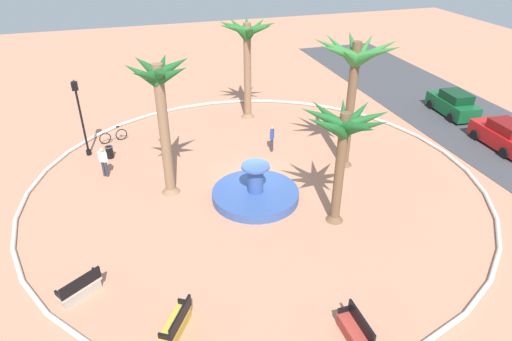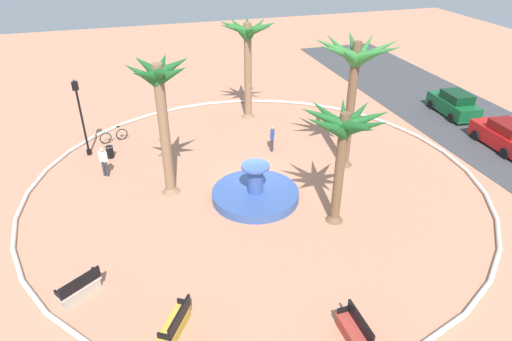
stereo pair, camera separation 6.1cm
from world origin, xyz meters
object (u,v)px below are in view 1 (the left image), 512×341
(palm_tree_near_fountain, at_px, (247,43))
(trash_bin, at_px, (110,152))
(bench_east, at_px, (80,289))
(parked_car_leftmost, at_px, (453,104))
(person_cyclist_photo, at_px, (272,137))
(bicycle_red_frame, at_px, (113,136))
(lamppost, at_px, (80,112))
(fountain, at_px, (255,194))
(palm_tree_mid_plaza, at_px, (354,67))
(parked_car_second, at_px, (504,135))
(bench_north, at_px, (355,332))
(palm_tree_by_curb, at_px, (161,99))
(person_cyclist_helmet, at_px, (103,161))
(bench_west, at_px, (176,324))
(palm_tree_far_side, at_px, (343,134))

(palm_tree_near_fountain, xyz_separation_m, trash_bin, (3.41, -9.17, -4.65))
(bench_east, height_order, parked_car_leftmost, parked_car_leftmost)
(person_cyclist_photo, bearing_deg, bicycle_red_frame, -113.98)
(lamppost, bearing_deg, fountain, 47.61)
(palm_tree_mid_plaza, bearing_deg, parked_car_second, 85.29)
(palm_tree_near_fountain, height_order, trash_bin, palm_tree_near_fountain)
(fountain, distance_m, lamppost, 10.99)
(palm_tree_near_fountain, distance_m, bicycle_red_frame, 10.13)
(bench_east, bearing_deg, person_cyclist_photo, 130.72)
(palm_tree_mid_plaza, xyz_separation_m, lamppost, (-5.35, -13.63, -2.89))
(parked_car_second, bearing_deg, bench_north, -56.32)
(palm_tree_by_curb, xyz_separation_m, lamppost, (-5.41, -4.04, -2.32))
(bench_east, height_order, bicycle_red_frame, bench_east)
(palm_tree_by_curb, height_order, parked_car_leftmost, palm_tree_by_curb)
(palm_tree_mid_plaza, relative_size, lamppost, 1.56)
(palm_tree_mid_plaza, distance_m, person_cyclist_helmet, 13.74)
(bench_north, bearing_deg, trash_bin, -154.30)
(palm_tree_near_fountain, height_order, palm_tree_mid_plaza, palm_tree_mid_plaza)
(person_cyclist_helmet, height_order, parked_car_leftmost, person_cyclist_helmet)
(bicycle_red_frame, bearing_deg, palm_tree_by_curb, 20.99)
(bench_west, bearing_deg, bench_east, -130.05)
(fountain, xyz_separation_m, palm_tree_far_side, (2.71, 2.95, 4.06))
(palm_tree_by_curb, height_order, bicycle_red_frame, palm_tree_by_curb)
(person_cyclist_photo, xyz_separation_m, parked_car_leftmost, (-1.56, 13.72, -0.11))
(palm_tree_near_fountain, bearing_deg, palm_tree_mid_plaza, 22.28)
(palm_tree_mid_plaza, relative_size, trash_bin, 9.69)
(bench_north, relative_size, trash_bin, 2.20)
(bicycle_red_frame, bearing_deg, trash_bin, -7.20)
(person_cyclist_helmet, bearing_deg, person_cyclist_photo, 91.32)
(palm_tree_far_side, bearing_deg, person_cyclist_photo, -175.77)
(trash_bin, relative_size, parked_car_second, 0.18)
(palm_tree_near_fountain, height_order, bench_east, palm_tree_near_fountain)
(bench_east, xyz_separation_m, trash_bin, (-10.79, 1.23, 0.04))
(palm_tree_near_fountain, distance_m, trash_bin, 10.83)
(palm_tree_mid_plaza, height_order, person_cyclist_helmet, palm_tree_mid_plaza)
(palm_tree_by_curb, bearing_deg, bench_west, -6.22)
(fountain, bearing_deg, palm_tree_mid_plaza, 108.35)
(palm_tree_near_fountain, height_order, bench_north, palm_tree_near_fountain)
(palm_tree_near_fountain, relative_size, palm_tree_mid_plaza, 0.93)
(palm_tree_far_side, height_order, bicycle_red_frame, palm_tree_far_side)
(palm_tree_far_side, xyz_separation_m, bench_east, (1.60, -10.92, -4.00))
(bench_west, distance_m, lamppost, 14.69)
(bench_north, xyz_separation_m, parked_car_leftmost, (-15.11, 15.45, 0.43))
(bench_north, distance_m, trash_bin, 17.11)
(palm_tree_by_curb, height_order, lamppost, palm_tree_by_curb)
(parked_car_leftmost, bearing_deg, palm_tree_by_curb, -77.75)
(fountain, height_order, bench_east, fountain)
(bench_west, xyz_separation_m, trash_bin, (-13.42, -1.90, 0.04))
(lamppost, bearing_deg, bench_east, -0.21)
(fountain, height_order, palm_tree_mid_plaza, palm_tree_mid_plaza)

